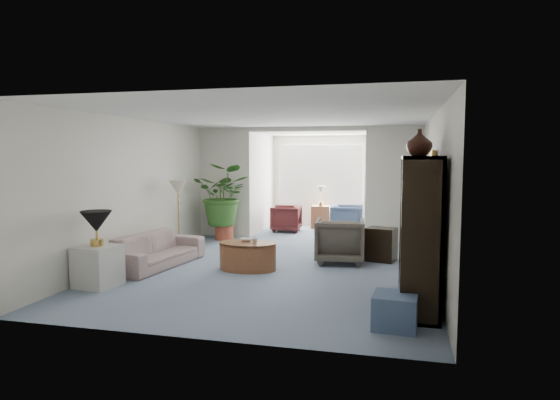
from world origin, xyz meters
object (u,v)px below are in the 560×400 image
(sunroom_table, at_px, (321,217))
(end_table, at_px, (98,266))
(table_lamp, at_px, (96,221))
(entertainment_cabinet, at_px, (419,231))
(coffee_bowl, at_px, (247,240))
(cabinet_urn, at_px, (419,142))
(side_table_dark, at_px, (381,244))
(sofa, at_px, (157,250))
(framed_picture, at_px, (433,167))
(coffee_cup, at_px, (255,241))
(floor_lamp, at_px, (178,188))
(ottoman, at_px, (395,311))
(coffee_table, at_px, (248,256))
(plant_pot, at_px, (224,232))
(sunroom_chair_maroon, at_px, (286,218))
(sunroom_chair_blue, at_px, (347,219))
(wingback_chair, at_px, (340,241))

(sunroom_table, bearing_deg, end_table, -109.62)
(table_lamp, height_order, entertainment_cabinet, entertainment_cabinet)
(coffee_bowl, height_order, cabinet_urn, cabinet_urn)
(side_table_dark, relative_size, cabinet_urn, 1.69)
(side_table_dark, bearing_deg, sofa, -160.33)
(framed_picture, bearing_deg, coffee_cup, -179.58)
(sunroom_table, bearing_deg, table_lamp, -109.62)
(coffee_bowl, xyz_separation_m, entertainment_cabinet, (2.67, -1.36, 0.46))
(table_lamp, height_order, floor_lamp, floor_lamp)
(ottoman, relative_size, sunroom_table, 0.80)
(framed_picture, distance_m, coffee_bowl, 3.16)
(coffee_table, relative_size, plant_pot, 2.37)
(cabinet_urn, bearing_deg, side_table_dark, 104.95)
(entertainment_cabinet, distance_m, sunroom_table, 6.46)
(table_lamp, distance_m, entertainment_cabinet, 4.40)
(sofa, distance_m, sunroom_chair_maroon, 4.36)
(sofa, bearing_deg, framed_picture, -81.60)
(framed_picture, distance_m, end_table, 5.03)
(coffee_table, height_order, sunroom_chair_maroon, sunroom_chair_maroon)
(sofa, distance_m, floor_lamp, 1.60)
(coffee_cup, height_order, sunroom_chair_blue, sunroom_chair_blue)
(end_table, relative_size, floor_lamp, 1.63)
(side_table_dark, relative_size, sunroom_table, 1.02)
(side_table_dark, xyz_separation_m, entertainment_cabinet, (0.52, -2.45, 0.63))
(coffee_table, xyz_separation_m, coffee_bowl, (-0.05, 0.10, 0.25))
(framed_picture, height_order, sunroom_chair_maroon, framed_picture)
(coffee_bowl, bearing_deg, sofa, -171.53)
(framed_picture, xyz_separation_m, coffee_cup, (-2.70, -0.02, -1.21))
(coffee_table, height_order, side_table_dark, side_table_dark)
(floor_lamp, relative_size, cabinet_urn, 1.02)
(entertainment_cabinet, bearing_deg, wingback_chair, 119.60)
(floor_lamp, bearing_deg, cabinet_urn, -23.34)
(cabinet_urn, bearing_deg, sofa, 171.40)
(coffee_bowl, bearing_deg, side_table_dark, 26.78)
(coffee_table, bearing_deg, table_lamp, -140.16)
(coffee_cup, height_order, cabinet_urn, cabinet_urn)
(floor_lamp, bearing_deg, sunroom_table, 58.70)
(entertainment_cabinet, height_order, cabinet_urn, cabinet_urn)
(table_lamp, distance_m, sunroom_chair_blue, 6.30)
(plant_pot, bearing_deg, sofa, -94.37)
(sofa, bearing_deg, plant_pot, 3.44)
(coffee_bowl, xyz_separation_m, plant_pot, (-1.31, 2.49, -0.31))
(sofa, relative_size, end_table, 3.26)
(wingback_chair, relative_size, cabinet_urn, 2.42)
(sunroom_chair_blue, xyz_separation_m, sunroom_chair_maroon, (-1.50, 0.00, -0.03))
(floor_lamp, distance_m, coffee_table, 2.33)
(side_table_dark, height_order, plant_pot, side_table_dark)
(table_lamp, distance_m, coffee_table, 2.41)
(table_lamp, relative_size, floor_lamp, 1.22)
(framed_picture, xyz_separation_m, table_lamp, (-4.62, -1.40, -0.76))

